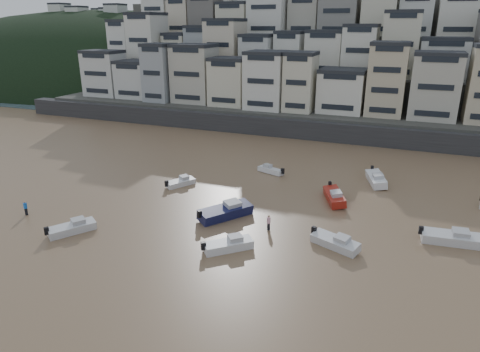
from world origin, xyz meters
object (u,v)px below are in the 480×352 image
at_px(boat_b, 335,241).
at_px(boat_c, 225,210).
at_px(boat_d, 451,236).
at_px(boat_a, 228,243).
at_px(boat_i, 376,177).
at_px(boat_h, 271,169).
at_px(boat_e, 334,195).
at_px(boat_f, 180,181).
at_px(person_blue, 26,208).
at_px(person_pink, 269,223).
at_px(boat_j, 72,227).

bearing_deg(boat_b, boat_c, -167.87).
bearing_deg(boat_d, boat_a, -160.65).
bearing_deg(boat_i, boat_h, -101.98).
distance_m(boat_b, boat_h, 22.72).
bearing_deg(boat_b, boat_a, -133.47).
distance_m(boat_b, boat_e, 11.89).
relative_size(boat_d, boat_f, 1.35).
bearing_deg(boat_d, boat_b, -159.86).
bearing_deg(boat_d, boat_c, -178.81).
xyz_separation_m(boat_c, boat_d, (23.43, 2.79, -0.13)).
bearing_deg(boat_h, boat_d, 167.65).
height_order(boat_a, boat_h, boat_a).
bearing_deg(boat_d, person_blue, -172.34).
bearing_deg(boat_f, boat_b, -82.52).
height_order(boat_e, boat_f, boat_e).
distance_m(boat_f, boat_i, 26.91).
bearing_deg(boat_d, boat_e, 147.17).
bearing_deg(person_pink, boat_f, 151.92).
bearing_deg(boat_a, boat_j, 147.21).
xyz_separation_m(boat_d, boat_e, (-12.77, 6.57, 0.01)).
relative_size(boat_a, boat_h, 1.20).
bearing_deg(person_blue, boat_h, 48.17).
relative_size(person_blue, person_pink, 1.00).
xyz_separation_m(boat_f, boat_j, (-3.85, -16.42, 0.11)).
height_order(boat_i, boat_j, boat_i).
xyz_separation_m(boat_c, boat_h, (0.11, 16.51, -0.35)).
height_order(boat_b, boat_j, boat_b).
height_order(person_blue, person_pink, same).
height_order(boat_d, boat_i, boat_i).
xyz_separation_m(boat_a, boat_j, (-16.76, -2.78, -0.01)).
bearing_deg(person_pink, boat_e, 63.91).
distance_m(boat_h, person_pink, 18.46).
height_order(boat_a, person_pink, person_pink).
bearing_deg(boat_f, boat_j, -163.19).
relative_size(boat_e, boat_i, 0.96).
xyz_separation_m(boat_h, boat_j, (-13.68, -25.92, 0.12)).
height_order(boat_a, boat_d, boat_d).
height_order(boat_h, person_pink, person_pink).
distance_m(boat_h, person_blue, 32.68).
relative_size(boat_d, boat_j, 1.15).
bearing_deg(boat_d, boat_i, 113.96).
bearing_deg(person_pink, boat_b, -9.40).
bearing_deg(person_blue, boat_d, 13.25).
xyz_separation_m(boat_c, boat_j, (-13.57, -9.41, -0.24)).
bearing_deg(person_pink, boat_h, 107.09).
height_order(boat_a, boat_e, boat_e).
relative_size(boat_i, person_blue, 3.63).
distance_m(boat_i, person_blue, 44.69).
xyz_separation_m(boat_e, boat_f, (-20.39, -2.35, -0.22)).
xyz_separation_m(boat_d, person_pink, (-17.90, -3.92, 0.05)).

